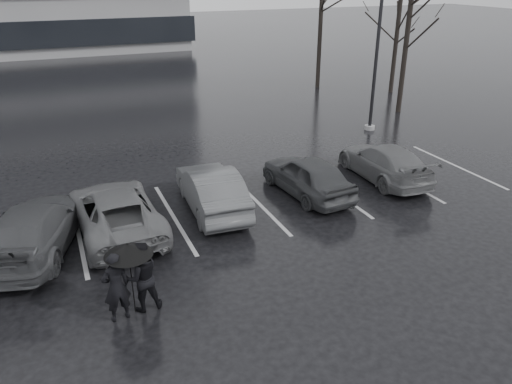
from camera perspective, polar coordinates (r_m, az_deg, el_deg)
The scene contains 14 objects.
ground at distance 14.11m, azimuth 1.90°, elevation -5.56°, with size 160.00×160.00×0.00m, color black.
car_main at distance 16.78m, azimuth 5.91°, elevation 1.91°, with size 1.59×3.96×1.35m, color black.
car_west_a at distance 15.66m, azimuth -5.09°, elevation 0.33°, with size 1.47×4.21×1.39m, color #303133.
car_west_b at distance 14.86m, azimuth -15.74°, elevation -2.06°, with size 2.18×4.72×1.31m, color #444446.
car_west_c at distance 14.57m, azimuth -23.98°, elevation -3.81°, with size 1.88×4.63×1.34m, color black.
car_east at distance 18.60m, azimuth 14.42°, elevation 3.37°, with size 1.77×4.35×1.26m, color #444446.
pedestrian_left at distance 11.17m, azimuth -15.70°, elevation -10.41°, with size 0.60×0.39×1.64m, color black.
pedestrian_right at distance 11.36m, azimuth -12.94°, elevation -9.41°, with size 0.80×0.63×1.66m, color black.
umbrella at distance 10.89m, azimuth -14.42°, elevation -6.39°, with size 1.03×1.03×1.75m.
lamp_post at distance 23.70m, azimuth 13.75°, elevation 16.33°, with size 0.48×0.48×8.81m.
stall_stripes at distance 15.91m, azimuth -4.49°, elevation -1.99°, with size 19.72×5.00×0.00m.
tree_east at distance 27.39m, azimuth 16.90°, elevation 16.91°, with size 0.26×0.26×8.00m, color black.
tree_ne at distance 32.10m, azimuth 15.81°, elevation 17.05°, with size 0.26×0.26×7.00m, color black.
tree_north at distance 32.55m, azimuth 7.42°, elevation 19.13°, with size 0.26×0.26×8.50m, color black.
Camera 1 is at (-5.20, -11.10, 6.99)m, focal length 35.00 mm.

